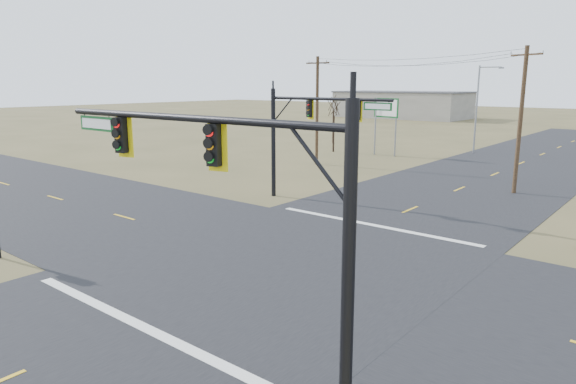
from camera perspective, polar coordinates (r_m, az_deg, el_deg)
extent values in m
plane|color=brown|center=(22.29, -0.29, -7.81)|extent=(320.00, 320.00, 0.00)
cube|color=black|center=(22.29, -0.29, -7.78)|extent=(160.00, 14.00, 0.02)
cube|color=black|center=(22.29, -0.29, -7.78)|extent=(14.00, 160.00, 0.02)
cube|color=silver|center=(17.59, -16.45, -13.85)|extent=(12.00, 0.40, 0.01)
cube|color=silver|center=(28.21, 9.42, -3.63)|extent=(12.00, 0.40, 0.01)
cylinder|color=black|center=(11.00, 6.71, -8.96)|extent=(0.29, 0.29, 7.27)
cylinder|color=black|center=(13.78, -11.70, 8.08)|extent=(10.39, 0.19, 0.19)
cube|color=#0A4C1B|center=(17.17, -20.47, 7.14)|extent=(1.80, 0.05, 0.45)
cylinder|color=black|center=(34.54, -1.64, 5.44)|extent=(0.29, 0.29, 7.22)
cylinder|color=black|center=(31.65, 4.46, 10.27)|extent=(8.76, 0.19, 0.19)
cube|color=#0A4C1B|center=(29.86, 9.93, 9.35)|extent=(1.80, 0.05, 0.45)
cylinder|color=#4C3520|center=(38.66, 24.41, 7.16)|extent=(0.29, 0.29, 10.01)
cube|color=#4C3520|center=(38.62, 24.98, 13.67)|extent=(2.28, 1.11, 0.12)
cylinder|color=#4C3520|center=(48.55, 3.25, 8.94)|extent=(0.29, 0.29, 9.96)
cube|color=#4C3520|center=(48.51, 3.31, 14.12)|extent=(2.44, 0.31, 0.12)
cylinder|color=gray|center=(56.08, 9.67, 7.19)|extent=(0.16, 0.16, 6.03)
cylinder|color=gray|center=(54.94, 11.88, 7.01)|extent=(0.16, 0.16, 6.03)
cube|color=#0A4C1B|center=(55.38, 10.85, 9.17)|extent=(3.16, 0.78, 2.01)
cylinder|color=gray|center=(60.18, 20.21, 8.57)|extent=(0.19, 0.19, 9.42)
cylinder|color=gray|center=(59.78, 21.57, 12.79)|extent=(2.26, 0.11, 0.11)
cube|color=gray|center=(59.43, 22.62, 12.62)|extent=(0.54, 0.30, 0.17)
cylinder|color=black|center=(57.84, 5.08, 6.48)|extent=(0.20, 0.20, 4.07)
cylinder|color=black|center=(66.83, 5.04, 7.27)|extent=(0.19, 0.19, 4.19)
cube|color=gray|center=(118.94, 12.54, 9.40)|extent=(28.00, 14.00, 5.50)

